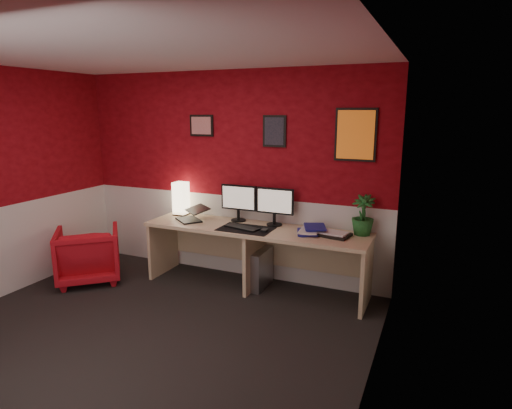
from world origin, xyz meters
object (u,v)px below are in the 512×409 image
Objects in this scene: desk at (255,258)px; potted_plant at (363,215)px; armchair at (88,254)px; monitor_right at (275,201)px; zen_tray at (333,235)px; pc_tower at (258,268)px; shoji_lamp at (181,199)px; monitor_left at (238,197)px; laptop at (189,212)px.

desk is 1.32m from potted_plant.
potted_plant is 3.27m from armchair.
zen_tray is (0.73, -0.15, -0.28)m from monitor_right.
pc_tower is 2.07m from armchair.
desk is 1.25m from shoji_lamp.
desk is 0.75m from monitor_left.
monitor_right reaches higher than shoji_lamp.
zen_tray is 0.48× the size of armchair.
potted_plant is 0.96× the size of pc_tower.
zen_tray is (1.75, 0.06, -0.09)m from laptop.
desk is at bearing 155.49° from armchair.
shoji_lamp reaches higher than armchair.
armchair is at bearing -162.19° from pc_tower.
zen_tray is (1.99, -0.15, -0.18)m from shoji_lamp.
zen_tray is at bearing -1.73° from pc_tower.
desk is 4.48× the size of monitor_left.
monitor_right is at bearing 167.98° from zen_tray.
desk is 0.15m from pc_tower.
laptop is 0.57× the size of monitor_right.
monitor_left is at bearing 1.29° from shoji_lamp.
zen_tray reaches higher than armchair.
shoji_lamp is 2.01m from zen_tray.
shoji_lamp is 1.21× the size of laptop.
monitor_left is 1.66× the size of zen_tray.
armchair is (-1.64, -0.79, -0.69)m from monitor_left.
shoji_lamp is 1.14× the size of zen_tray.
laptop reaches higher than armchair.
laptop is 1.75m from zen_tray.
monitor_right is at bearing 42.76° from pc_tower.
desk is 0.98m from laptop.
desk is 2.03m from armchair.
monitor_left is 1.29× the size of pc_tower.
zen_tray is 0.38m from potted_plant.
pc_tower is (-1.14, -0.15, -0.72)m from potted_plant.
shoji_lamp is 0.69× the size of monitor_right.
monitor_right is (0.47, -0.01, 0.00)m from monitor_left.
zen_tray reaches higher than pc_tower.
potted_plant is (0.27, 0.17, 0.20)m from zen_tray.
zen_tray is 2.93m from armchair.
monitor_right reaches higher than laptop.
monitor_left reaches higher than zen_tray.
potted_plant is at bearing 32.17° from zen_tray.
monitor_left is at bearing 155.15° from pc_tower.
shoji_lamp is at bearing 170.36° from desk.
potted_plant is (1.16, 0.21, 0.58)m from desk.
monitor_left is at bearing 171.96° from zen_tray.
monitor_left reaches higher than pc_tower.
monitor_right is 1.66× the size of zen_tray.
laptop is 0.63m from monitor_left.
desk is 5.78× the size of pc_tower.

